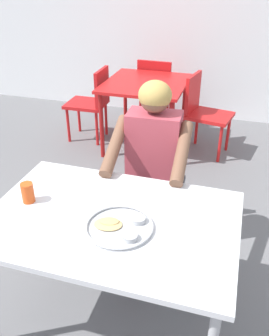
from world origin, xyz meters
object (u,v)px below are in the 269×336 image
at_px(diner_foreground, 151,161).
at_px(chair_red_left, 93,100).
at_px(drinking_cup, 28,192).
at_px(table_foreground, 112,228).
at_px(chair_red_right, 203,109).
at_px(table_background_red, 146,90).
at_px(chair_foreground, 156,174).
at_px(chair_red_far, 156,87).
at_px(thali_tray, 120,226).

bearing_deg(diner_foreground, chair_red_left, 123.97).
height_order(drinking_cup, chair_red_left, drinking_cup).
distance_m(table_foreground, chair_red_left, 2.48).
bearing_deg(chair_red_right, table_background_red, -175.42).
bearing_deg(chair_red_right, diner_foreground, -94.77).
bearing_deg(diner_foreground, chair_foreground, 92.11).
height_order(table_foreground, table_background_red, table_background_red).
relative_size(table_background_red, chair_red_far, 1.09).
distance_m(chair_foreground, chair_red_far, 2.05).
bearing_deg(chair_foreground, drinking_cup, -119.56).
xyz_separation_m(chair_foreground, chair_red_far, (-0.49, 1.99, 0.01)).
relative_size(chair_red_left, chair_red_far, 0.99).
bearing_deg(thali_tray, diner_foreground, 92.91).
xyz_separation_m(table_foreground, diner_foreground, (0.03, 0.64, 0.06)).
xyz_separation_m(chair_foreground, chair_red_right, (0.15, 1.43, -0.01)).
height_order(chair_foreground, chair_red_left, chair_foreground).
xyz_separation_m(chair_foreground, table_background_red, (-0.46, 1.38, 0.16)).
bearing_deg(chair_foreground, thali_tray, -87.28).
bearing_deg(chair_red_left, chair_foreground, -52.22).
distance_m(table_background_red, chair_red_left, 0.64).
bearing_deg(chair_red_right, chair_red_far, 138.66).
xyz_separation_m(table_background_red, chair_red_far, (-0.03, 0.61, -0.15)).
bearing_deg(diner_foreground, thali_tray, -87.09).
bearing_deg(diner_foreground, table_foreground, -93.06).
bearing_deg(chair_red_left, chair_red_right, 2.19).
height_order(diner_foreground, chair_red_right, diner_foreground).
height_order(drinking_cup, table_background_red, drinking_cup).
bearing_deg(thali_tray, drinking_cup, 172.25).
distance_m(drinking_cup, table_background_red, 2.24).
bearing_deg(chair_foreground, chair_red_far, 103.85).
relative_size(chair_red_left, chair_red_right, 0.99).
distance_m(table_foreground, chair_red_right, 2.31).
distance_m(table_foreground, table_background_red, 2.29).
bearing_deg(thali_tray, chair_foreground, 92.72).
bearing_deg(chair_foreground, chair_red_left, 127.78).
bearing_deg(table_background_red, diner_foreground, -73.68).
distance_m(chair_foreground, table_background_red, 1.47).
height_order(chair_foreground, diner_foreground, diner_foreground).
bearing_deg(chair_foreground, chair_red_right, 84.17).
bearing_deg(chair_red_far, table_background_red, -87.20).
bearing_deg(chair_red_left, table_background_red, -0.19).
bearing_deg(chair_foreground, diner_foreground, -87.89).
height_order(table_background_red, chair_red_right, chair_red_right).
relative_size(table_background_red, chair_red_left, 1.10).
relative_size(table_foreground, chair_red_right, 1.48).
distance_m(thali_tray, table_background_red, 2.37).
height_order(thali_tray, chair_foreground, chair_foreground).
bearing_deg(table_background_red, table_foreground, -79.01).
bearing_deg(diner_foreground, table_background_red, 106.32).
bearing_deg(drinking_cup, chair_red_right, 74.58).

